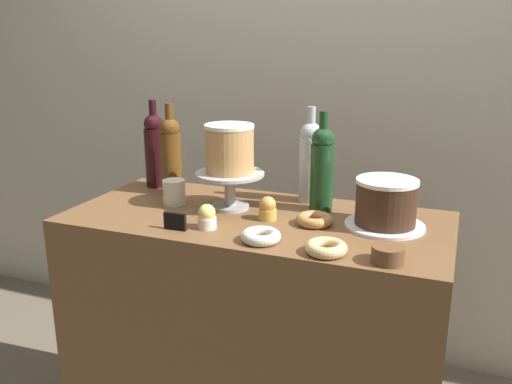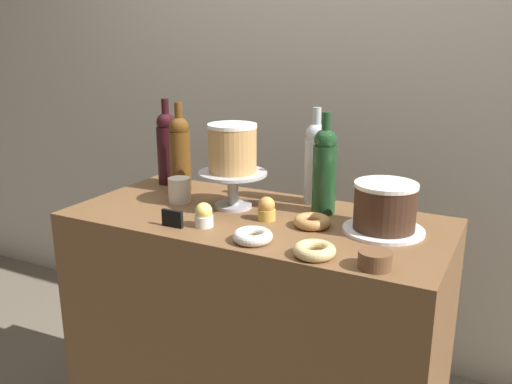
% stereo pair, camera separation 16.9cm
% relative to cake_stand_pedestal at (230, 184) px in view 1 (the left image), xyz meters
% --- Properties ---
extents(back_wall, '(6.00, 0.05, 2.60)m').
position_rel_cake_stand_pedestal_xyz_m(back_wall, '(0.11, 0.81, 0.30)').
color(back_wall, '#BCB7A8').
rests_on(back_wall, ground_plane).
extents(display_counter, '(1.20, 0.56, 0.91)m').
position_rel_cake_stand_pedestal_xyz_m(display_counter, '(0.11, -0.05, -0.54)').
color(display_counter, brown).
rests_on(display_counter, ground_plane).
extents(cake_stand_pedestal, '(0.23, 0.23, 0.12)m').
position_rel_cake_stand_pedestal_xyz_m(cake_stand_pedestal, '(0.00, 0.00, 0.00)').
color(cake_stand_pedestal, '#B2B2B7').
rests_on(cake_stand_pedestal, display_counter).
extents(white_layer_cake, '(0.16, 0.16, 0.16)m').
position_rel_cake_stand_pedestal_xyz_m(white_layer_cake, '(0.00, -0.00, 0.12)').
color(white_layer_cake, tan).
rests_on(white_layer_cake, cake_stand_pedestal).
extents(silver_serving_platter, '(0.24, 0.24, 0.01)m').
position_rel_cake_stand_pedestal_xyz_m(silver_serving_platter, '(0.50, -0.00, -0.08)').
color(silver_serving_platter, white).
rests_on(silver_serving_platter, display_counter).
extents(chocolate_round_cake, '(0.18, 0.18, 0.14)m').
position_rel_cake_stand_pedestal_xyz_m(chocolate_round_cake, '(0.50, -0.00, -0.00)').
color(chocolate_round_cake, '#3D2619').
rests_on(chocolate_round_cake, silver_serving_platter).
extents(wine_bottle_dark_red, '(0.08, 0.08, 0.33)m').
position_rel_cake_stand_pedestal_xyz_m(wine_bottle_dark_red, '(-0.37, 0.15, 0.06)').
color(wine_bottle_dark_red, black).
rests_on(wine_bottle_dark_red, display_counter).
extents(wine_bottle_amber, '(0.08, 0.08, 0.33)m').
position_rel_cake_stand_pedestal_xyz_m(wine_bottle_amber, '(-0.27, 0.09, 0.06)').
color(wine_bottle_amber, '#5B3814').
rests_on(wine_bottle_amber, display_counter).
extents(wine_bottle_green, '(0.08, 0.08, 0.33)m').
position_rel_cake_stand_pedestal_xyz_m(wine_bottle_green, '(0.29, 0.09, 0.06)').
color(wine_bottle_green, '#193D1E').
rests_on(wine_bottle_green, display_counter).
extents(wine_bottle_clear, '(0.08, 0.08, 0.33)m').
position_rel_cake_stand_pedestal_xyz_m(wine_bottle_clear, '(0.22, 0.17, 0.06)').
color(wine_bottle_clear, '#B2BCC1').
rests_on(wine_bottle_clear, display_counter).
extents(cupcake_lemon, '(0.06, 0.06, 0.07)m').
position_rel_cake_stand_pedestal_xyz_m(cupcake_lemon, '(0.01, -0.20, -0.05)').
color(cupcake_lemon, white).
rests_on(cupcake_lemon, display_counter).
extents(cupcake_caramel, '(0.06, 0.06, 0.07)m').
position_rel_cake_stand_pedestal_xyz_m(cupcake_caramel, '(0.15, -0.06, -0.05)').
color(cupcake_caramel, gold).
rests_on(cupcake_caramel, display_counter).
extents(donut_sugar, '(0.11, 0.11, 0.03)m').
position_rel_cake_stand_pedestal_xyz_m(donut_sugar, '(0.20, -0.25, -0.07)').
color(donut_sugar, silver).
rests_on(donut_sugar, display_counter).
extents(donut_maple, '(0.11, 0.11, 0.03)m').
position_rel_cake_stand_pedestal_xyz_m(donut_maple, '(0.30, -0.06, -0.07)').
color(donut_maple, '#B27F47').
rests_on(donut_maple, display_counter).
extents(donut_glazed, '(0.11, 0.11, 0.03)m').
position_rel_cake_stand_pedestal_xyz_m(donut_glazed, '(0.39, -0.26, -0.07)').
color(donut_glazed, '#E0C17F').
rests_on(donut_glazed, display_counter).
extents(cookie_stack, '(0.08, 0.08, 0.04)m').
position_rel_cake_stand_pedestal_xyz_m(cookie_stack, '(0.55, -0.27, -0.06)').
color(cookie_stack, brown).
rests_on(cookie_stack, display_counter).
extents(price_sign_chalkboard, '(0.07, 0.01, 0.05)m').
position_rel_cake_stand_pedestal_xyz_m(price_sign_chalkboard, '(-0.07, -0.25, -0.06)').
color(price_sign_chalkboard, black).
rests_on(price_sign_chalkboard, display_counter).
extents(coffee_cup_ceramic, '(0.08, 0.08, 0.08)m').
position_rel_cake_stand_pedestal_xyz_m(coffee_cup_ceramic, '(-0.19, -0.03, -0.04)').
color(coffee_cup_ceramic, silver).
rests_on(coffee_cup_ceramic, display_counter).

